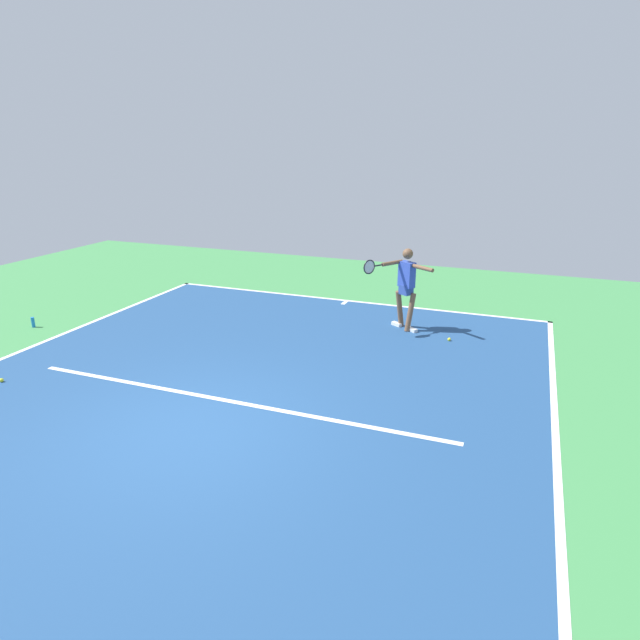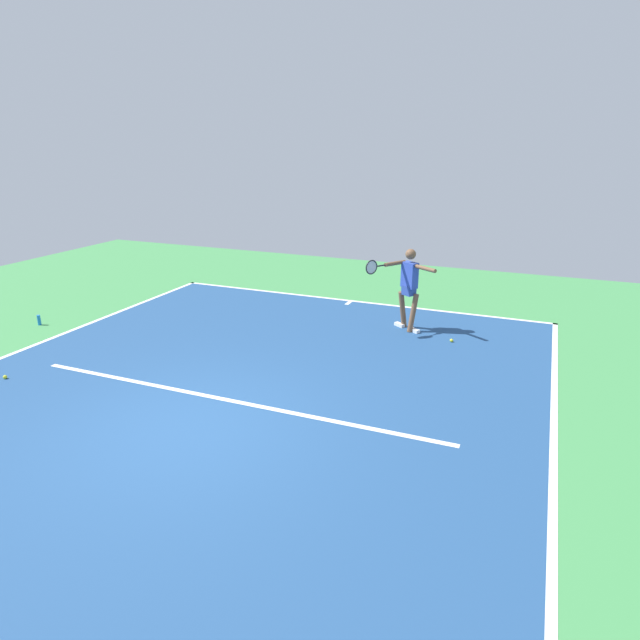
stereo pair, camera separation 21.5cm
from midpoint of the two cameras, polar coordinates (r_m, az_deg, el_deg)
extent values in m
plane|color=#428E4C|center=(7.94, -12.84, -11.00)|extent=(23.17, 23.17, 0.00)
cube|color=navy|center=(7.94, -12.84, -10.99)|extent=(9.51, 13.83, 0.00)
cube|color=white|center=(13.66, 3.71, 2.01)|extent=(9.51, 0.10, 0.01)
cube|color=white|center=(6.78, 23.94, -17.84)|extent=(0.10, 13.83, 0.01)
cube|color=white|center=(8.66, -9.13, -8.16)|extent=(7.13, 0.10, 0.01)
cube|color=white|center=(13.48, 3.43, 1.79)|extent=(0.10, 0.30, 0.01)
cylinder|color=brown|center=(11.54, 10.17, 0.71)|extent=(0.23, 0.27, 0.81)
cube|color=white|center=(11.60, 10.31, -1.08)|extent=(0.26, 0.21, 0.07)
cylinder|color=brown|center=(11.75, 9.11, 1.09)|extent=(0.23, 0.27, 0.81)
cube|color=white|center=(11.91, 8.79, -0.49)|extent=(0.26, 0.21, 0.07)
cube|color=#2D4799|center=(11.52, 9.75, 3.07)|extent=(0.32, 0.30, 0.20)
cube|color=#334CB2|center=(11.44, 9.84, 4.64)|extent=(0.38, 0.34, 0.53)
sphere|color=brown|center=(11.34, 9.96, 6.76)|extent=(0.21, 0.21, 0.21)
cylinder|color=brown|center=(11.09, 11.47, 5.26)|extent=(0.49, 0.35, 0.08)
cylinder|color=brown|center=(11.32, 8.34, 5.85)|extent=(0.35, 0.49, 0.08)
cylinder|color=black|center=(11.07, 6.91, 5.63)|extent=(0.14, 0.20, 0.03)
torus|color=black|center=(10.92, 5.94, 5.48)|extent=(0.18, 0.26, 0.29)
cylinder|color=silver|center=(10.92, 5.94, 5.48)|extent=(0.14, 0.21, 0.25)
sphere|color=yellow|center=(11.20, 14.06, -2.08)|extent=(0.07, 0.07, 0.07)
sphere|color=yellow|center=(10.59, -29.43, -5.19)|extent=(0.07, 0.07, 0.07)
cylinder|color=blue|center=(13.25, -26.78, -0.01)|extent=(0.07, 0.07, 0.22)
camera|label=1|loc=(0.11, -89.34, 0.22)|focal=30.76mm
camera|label=2|loc=(0.11, 90.66, -0.22)|focal=30.76mm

